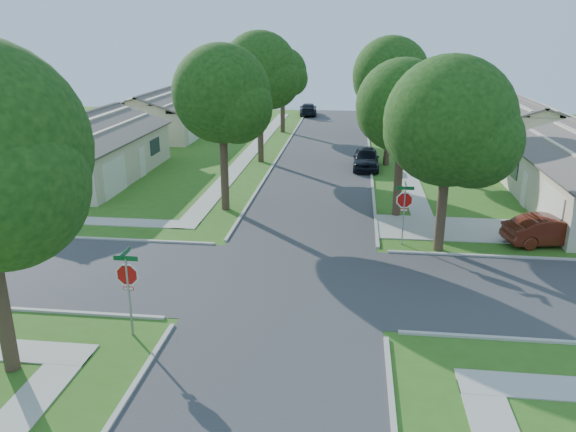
{
  "coord_description": "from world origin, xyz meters",
  "views": [
    {
      "loc": [
        2.32,
        -20.28,
        9.56
      ],
      "look_at": [
        -0.52,
        3.43,
        1.6
      ],
      "focal_mm": 35.0,
      "sensor_mm": 36.0,
      "label": 1
    }
  ],
  "objects_px": {
    "house_ne_far": "(517,129)",
    "car_curb_west": "(308,109)",
    "stop_sign_ne": "(404,203)",
    "tree_w_near": "(223,98)",
    "tree_e_near": "(404,110)",
    "tree_e_mid": "(391,79)",
    "car_curb_east": "(366,158)",
    "tree_ne_corner": "(450,128)",
    "house_nw_far": "(164,118)",
    "stop_sign_sw": "(127,278)",
    "car_driveway": "(550,230)",
    "house_nw_near": "(81,155)",
    "tree_w_mid": "(260,74)",
    "tree_w_far": "(283,74)",
    "tree_e_far": "(384,70)"
  },
  "relations": [
    {
      "from": "stop_sign_ne",
      "to": "car_curb_west",
      "type": "height_order",
      "value": "stop_sign_ne"
    },
    {
      "from": "house_nw_near",
      "to": "tree_w_far",
      "type": "bearing_deg",
      "value": 59.18
    },
    {
      "from": "car_curb_west",
      "to": "house_ne_far",
      "type": "bearing_deg",
      "value": 134.25
    },
    {
      "from": "stop_sign_ne",
      "to": "tree_w_near",
      "type": "xyz_separation_m",
      "value": [
        -9.34,
        4.31,
        4.08
      ]
    },
    {
      "from": "stop_sign_sw",
      "to": "car_curb_east",
      "type": "xyz_separation_m",
      "value": [
        7.9,
        24.37,
        -1.26
      ]
    },
    {
      "from": "tree_w_mid",
      "to": "tree_ne_corner",
      "type": "bearing_deg",
      "value": -56.78
    },
    {
      "from": "house_ne_far",
      "to": "house_nw_near",
      "type": "bearing_deg",
      "value": -156.36
    },
    {
      "from": "tree_w_far",
      "to": "tree_e_mid",
      "type": "bearing_deg",
      "value": -54.1
    },
    {
      "from": "stop_sign_sw",
      "to": "tree_e_mid",
      "type": "height_order",
      "value": "tree_e_mid"
    },
    {
      "from": "tree_w_far",
      "to": "house_nw_near",
      "type": "xyz_separation_m",
      "value": [
        -11.34,
        -19.01,
        -3.99
      ]
    },
    {
      "from": "tree_ne_corner",
      "to": "house_nw_far",
      "type": "xyz_separation_m",
      "value": [
        -22.35,
        27.79,
        -4.08
      ]
    },
    {
      "from": "tree_e_near",
      "to": "car_driveway",
      "type": "distance_m",
      "value": 9.07
    },
    {
      "from": "tree_w_near",
      "to": "tree_w_mid",
      "type": "bearing_deg",
      "value": 89.98
    },
    {
      "from": "tree_e_mid",
      "to": "car_curb_east",
      "type": "bearing_deg",
      "value": -139.29
    },
    {
      "from": "tree_w_near",
      "to": "house_nw_near",
      "type": "relative_size",
      "value": 0.66
    },
    {
      "from": "tree_e_near",
      "to": "tree_w_near",
      "type": "distance_m",
      "value": 9.41
    },
    {
      "from": "tree_e_near",
      "to": "tree_w_near",
      "type": "relative_size",
      "value": 0.92
    },
    {
      "from": "tree_ne_corner",
      "to": "car_curb_west",
      "type": "relative_size",
      "value": 1.8
    },
    {
      "from": "stop_sign_ne",
      "to": "car_curb_east",
      "type": "xyz_separation_m",
      "value": [
        -1.5,
        14.97,
        -1.26
      ]
    },
    {
      "from": "house_nw_near",
      "to": "car_driveway",
      "type": "xyz_separation_m",
      "value": [
        27.49,
        -9.5,
        -0.82
      ]
    },
    {
      "from": "tree_w_far",
      "to": "car_curb_east",
      "type": "distance_m",
      "value": 17.02
    },
    {
      "from": "tree_w_far",
      "to": "car_curb_west",
      "type": "bearing_deg",
      "value": 82.88
    },
    {
      "from": "tree_w_far",
      "to": "house_nw_near",
      "type": "bearing_deg",
      "value": -120.82
    },
    {
      "from": "tree_w_near",
      "to": "tree_ne_corner",
      "type": "relative_size",
      "value": 1.04
    },
    {
      "from": "house_nw_near",
      "to": "car_curb_west",
      "type": "distance_m",
      "value": 33.19
    },
    {
      "from": "car_curb_east",
      "to": "house_nw_far",
      "type": "bearing_deg",
      "value": 148.07
    },
    {
      "from": "tree_w_mid",
      "to": "house_ne_far",
      "type": "bearing_deg",
      "value": 21.17
    },
    {
      "from": "tree_w_near",
      "to": "tree_w_far",
      "type": "distance_m",
      "value": 25.01
    },
    {
      "from": "car_curb_east",
      "to": "stop_sign_sw",
      "type": "bearing_deg",
      "value": -107.17
    },
    {
      "from": "tree_w_far",
      "to": "stop_sign_sw",
      "type": "bearing_deg",
      "value": -90.07
    },
    {
      "from": "tree_w_mid",
      "to": "car_driveway",
      "type": "distance_m",
      "value": 23.12
    },
    {
      "from": "tree_w_near",
      "to": "tree_w_mid",
      "type": "xyz_separation_m",
      "value": [
        0.0,
        12.0,
        0.37
      ]
    },
    {
      "from": "house_nw_near",
      "to": "tree_e_far",
      "type": "bearing_deg",
      "value": 42.5
    },
    {
      "from": "car_curb_west",
      "to": "tree_e_mid",
      "type": "bearing_deg",
      "value": 103.06
    },
    {
      "from": "stop_sign_sw",
      "to": "tree_e_near",
      "type": "distance_m",
      "value": 17.04
    },
    {
      "from": "tree_w_near",
      "to": "car_curb_east",
      "type": "height_order",
      "value": "tree_w_near"
    },
    {
      "from": "tree_w_far",
      "to": "tree_e_far",
      "type": "bearing_deg",
      "value": 0.0
    },
    {
      "from": "tree_w_near",
      "to": "house_nw_near",
      "type": "distance_m",
      "value": 13.63
    },
    {
      "from": "tree_w_mid",
      "to": "car_driveway",
      "type": "bearing_deg",
      "value": -43.85
    },
    {
      "from": "stop_sign_ne",
      "to": "house_nw_far",
      "type": "distance_m",
      "value": 34.26
    },
    {
      "from": "tree_e_mid",
      "to": "house_nw_near",
      "type": "height_order",
      "value": "tree_e_mid"
    },
    {
      "from": "tree_e_mid",
      "to": "tree_ne_corner",
      "type": "distance_m",
      "value": 16.89
    },
    {
      "from": "tree_ne_corner",
      "to": "tree_w_near",
      "type": "bearing_deg",
      "value": 156.44
    },
    {
      "from": "house_ne_far",
      "to": "car_curb_west",
      "type": "xyz_separation_m",
      "value": [
        -19.19,
        16.62,
        -0.82
      ]
    },
    {
      "from": "tree_w_near",
      "to": "car_driveway",
      "type": "xyz_separation_m",
      "value": [
        16.14,
        -3.51,
        -5.42
      ]
    },
    {
      "from": "house_nw_near",
      "to": "car_curb_east",
      "type": "distance_m",
      "value": 19.77
    },
    {
      "from": "tree_w_mid",
      "to": "stop_sign_ne",
      "type": "bearing_deg",
      "value": -60.2
    },
    {
      "from": "car_driveway",
      "to": "house_nw_far",
      "type": "bearing_deg",
      "value": 32.61
    },
    {
      "from": "tree_ne_corner",
      "to": "house_ne_far",
      "type": "height_order",
      "value": "tree_ne_corner"
    },
    {
      "from": "stop_sign_sw",
      "to": "tree_w_mid",
      "type": "bearing_deg",
      "value": 89.87
    }
  ]
}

